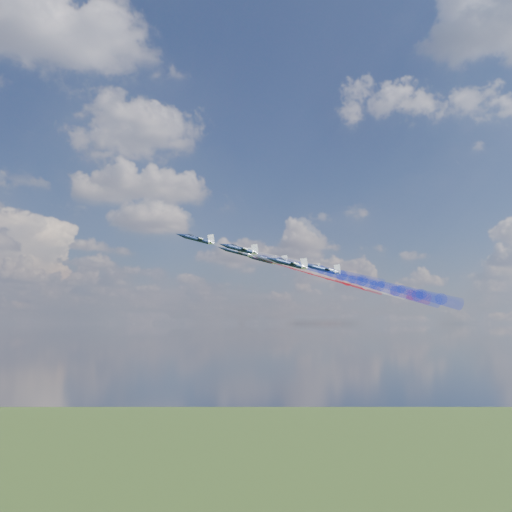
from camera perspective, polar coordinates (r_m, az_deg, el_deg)
name	(u,v)px	position (r m, az deg, el deg)	size (l,w,h in m)	color
jet_lead	(197,239)	(169.94, -6.03, 1.71)	(9.72, 12.15, 3.24)	black
trail_lead	(276,259)	(172.37, 2.03, -0.32)	(4.05, 39.10, 4.05)	white
jet_inner_left	(240,249)	(162.87, -1.61, 0.70)	(9.72, 12.15, 3.24)	black
trail_inner_left	(321,270)	(167.30, 6.64, -1.40)	(4.05, 39.10, 4.05)	#1B2EE9
jet_inner_right	(237,252)	(181.60, -1.93, 0.41)	(9.72, 12.15, 3.24)	black
trail_inner_right	(310,270)	(185.75, 5.51, -1.47)	(4.05, 39.10, 4.05)	red
jet_outer_left	(289,263)	(152.78, 3.35, -0.77)	(9.72, 12.15, 3.24)	black
trail_outer_left	(374,285)	(159.47, 11.91, -2.91)	(4.05, 39.10, 4.05)	#1B2EE9
jet_center_third	(271,260)	(172.37, 1.54, -0.41)	(9.72, 12.15, 3.24)	black
trail_center_third	(347,279)	(178.09, 9.24, -2.35)	(4.05, 39.10, 4.05)	white
jet_outer_right	(262,260)	(193.74, 0.65, -0.37)	(9.72, 12.15, 3.24)	black
trail_outer_right	(330,277)	(198.92, 7.56, -2.11)	(4.05, 39.10, 4.05)	red
jet_rear_left	(323,269)	(166.70, 6.85, -1.36)	(9.72, 12.15, 3.24)	black
trail_rear_left	(401,289)	(174.67, 14.55, -3.29)	(4.05, 39.10, 4.05)	#1B2EE9
jet_rear_right	(305,268)	(186.00, 5.01, -1.23)	(9.72, 12.15, 3.24)	black
trail_rear_right	(375,286)	(193.07, 12.03, -2.99)	(4.05, 39.10, 4.05)	red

